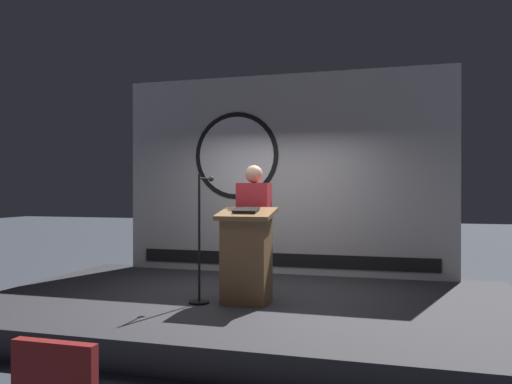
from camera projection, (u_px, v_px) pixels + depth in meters
The scene contains 6 objects.
ground_plane at pixel (249, 322), 6.21m from camera, with size 40.00×40.00×0.00m, color #383D47.
stage_platform at pixel (249, 310), 6.21m from camera, with size 6.40×4.00×0.30m, color #333338.
banner_display at pixel (281, 174), 7.98m from camera, with size 5.16×0.12×3.09m.
podium at pixel (246, 256), 5.89m from camera, with size 0.64×0.50×1.10m.
speaker_person at pixel (254, 229), 6.37m from camera, with size 0.40×0.26×1.61m.
microphone_stand at pixel (201, 257), 5.94m from camera, with size 0.24×0.54×1.49m.
Camera 1 is at (1.78, -5.94, 1.61)m, focal length 36.03 mm.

